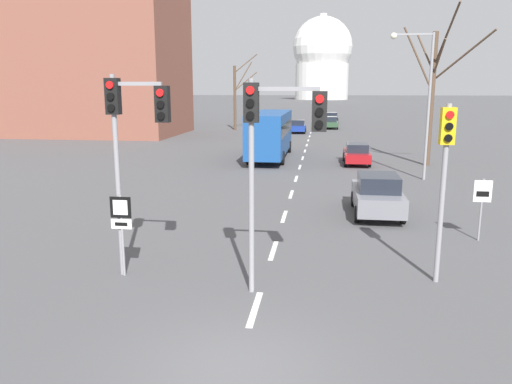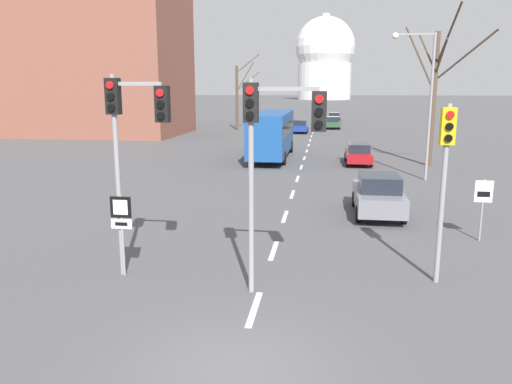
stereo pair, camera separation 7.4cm
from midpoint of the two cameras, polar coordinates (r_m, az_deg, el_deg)
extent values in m
plane|color=#4C4C4F|center=(10.03, -2.61, -19.75)|extent=(800.00, 800.00, 0.00)
cube|color=silver|center=(12.41, -0.30, -13.20)|extent=(0.16, 2.00, 0.01)
cube|color=silver|center=(16.57, 1.88, -6.68)|extent=(0.16, 2.00, 0.01)
cube|color=silver|center=(20.87, 3.14, -2.80)|extent=(0.16, 2.00, 0.01)
cube|color=silver|center=(25.24, 3.96, -0.25)|extent=(0.16, 2.00, 0.01)
cube|color=silver|center=(29.65, 4.54, 1.54)|extent=(0.16, 2.00, 0.01)
cube|color=silver|center=(34.08, 4.97, 2.86)|extent=(0.16, 2.00, 0.01)
cube|color=silver|center=(38.53, 5.30, 3.88)|extent=(0.16, 2.00, 0.01)
cube|color=silver|center=(42.99, 5.56, 4.69)|extent=(0.16, 2.00, 0.01)
cube|color=silver|center=(47.46, 5.78, 5.35)|extent=(0.16, 2.00, 0.01)
cube|color=silver|center=(51.93, 5.95, 5.89)|extent=(0.16, 2.00, 0.01)
cube|color=silver|center=(56.41, 6.10, 6.35)|extent=(0.16, 2.00, 0.01)
cube|color=silver|center=(60.89, 6.23, 6.74)|extent=(0.16, 2.00, 0.01)
cylinder|color=gray|center=(14.33, -15.67, 1.54)|extent=(0.14, 0.14, 5.61)
cube|color=black|center=(14.13, -16.17, 10.46)|extent=(0.36, 0.28, 0.96)
cylinder|color=red|center=(13.97, -16.53, 11.65)|extent=(0.20, 0.06, 0.20)
cylinder|color=black|center=(13.97, -16.45, 10.43)|extent=(0.20, 0.06, 0.20)
cylinder|color=black|center=(13.98, -16.38, 9.21)|extent=(0.20, 0.06, 0.20)
cube|color=gray|center=(13.87, -13.61, 11.94)|extent=(1.36, 0.10, 0.10)
cube|color=black|center=(13.64, -10.79, 9.84)|extent=(0.36, 0.28, 0.96)
cylinder|color=red|center=(13.48, -11.07, 11.07)|extent=(0.20, 0.06, 0.20)
cylinder|color=black|center=(13.48, -11.02, 9.81)|extent=(0.20, 0.06, 0.20)
cylinder|color=black|center=(13.49, -10.97, 8.55)|extent=(0.20, 0.06, 0.20)
cylinder|color=gray|center=(12.58, -0.69, 0.29)|extent=(0.14, 0.14, 5.48)
cube|color=black|center=(12.33, -0.72, 10.17)|extent=(0.36, 0.28, 0.96)
cylinder|color=red|center=(12.16, -0.84, 11.55)|extent=(0.20, 0.06, 0.20)
cylinder|color=black|center=(12.16, -0.84, 10.15)|extent=(0.20, 0.06, 0.20)
cylinder|color=black|center=(12.18, -0.83, 8.75)|extent=(0.20, 0.06, 0.20)
cube|color=gray|center=(12.23, 3.20, 11.69)|extent=(1.66, 0.10, 0.10)
cube|color=black|center=(12.21, 7.10, 9.13)|extent=(0.36, 0.28, 0.96)
cylinder|color=red|center=(12.03, 7.12, 10.51)|extent=(0.20, 0.06, 0.20)
cylinder|color=black|center=(12.04, 7.09, 9.09)|extent=(0.20, 0.06, 0.20)
cylinder|color=black|center=(12.05, 7.05, 7.68)|extent=(0.20, 0.06, 0.20)
cylinder|color=gray|center=(14.21, 20.37, -0.39)|extent=(0.14, 0.14, 4.86)
cube|color=yellow|center=(13.96, 20.91, 7.06)|extent=(0.36, 0.28, 0.96)
cylinder|color=red|center=(13.78, 21.16, 8.23)|extent=(0.20, 0.06, 0.20)
cylinder|color=black|center=(13.80, 21.07, 7.00)|extent=(0.20, 0.06, 0.20)
cylinder|color=black|center=(13.82, 20.98, 5.77)|extent=(0.20, 0.06, 0.20)
cylinder|color=gray|center=(14.59, -15.16, -4.84)|extent=(0.07, 0.07, 2.35)
cube|color=black|center=(14.37, -15.37, -1.70)|extent=(0.60, 0.03, 0.60)
cube|color=white|center=(14.35, -15.40, -1.72)|extent=(0.42, 0.01, 0.42)
cube|color=white|center=(14.48, -15.27, -3.55)|extent=(0.60, 0.03, 0.28)
cube|color=black|center=(14.47, -15.30, -3.57)|extent=(0.36, 0.01, 0.10)
cylinder|color=gray|center=(19.00, 24.21, -1.88)|extent=(0.07, 0.07, 2.20)
cube|color=white|center=(18.85, 24.40, 0.08)|extent=(0.60, 0.03, 0.76)
cube|color=black|center=(18.85, 24.39, -0.21)|extent=(0.42, 0.01, 0.19)
cylinder|color=gray|center=(30.40, 19.05, 9.06)|extent=(0.16, 0.16, 8.30)
cube|color=gray|center=(30.33, 17.51, 16.82)|extent=(2.15, 0.10, 0.10)
sphere|color=#F2EAC6|center=(30.17, 15.40, 16.82)|extent=(0.36, 0.36, 0.36)
cube|color=maroon|center=(35.99, 11.36, 4.13)|extent=(1.71, 4.56, 0.60)
cube|color=#1E232D|center=(35.70, 11.42, 5.01)|extent=(1.46, 2.19, 0.57)
cylinder|color=black|center=(37.39, 9.97, 3.99)|extent=(0.18, 0.62, 0.62)
cylinder|color=black|center=(37.49, 12.44, 3.91)|extent=(0.18, 0.62, 0.62)
cylinder|color=black|center=(34.59, 10.14, 3.37)|extent=(0.18, 0.62, 0.62)
cylinder|color=black|center=(34.70, 12.81, 3.29)|extent=(0.18, 0.62, 0.62)
cube|color=black|center=(79.28, 8.63, 8.28)|extent=(1.88, 3.92, 0.59)
cube|color=#1E232D|center=(79.05, 8.64, 8.73)|extent=(1.60, 1.88, 0.68)
cylinder|color=black|center=(80.50, 7.97, 8.14)|extent=(0.18, 0.67, 0.67)
cylinder|color=black|center=(80.52, 9.25, 8.10)|extent=(0.18, 0.67, 0.67)
cylinder|color=black|center=(78.07, 7.97, 8.03)|extent=(0.18, 0.67, 0.67)
cylinder|color=black|center=(78.10, 9.29, 7.99)|extent=(0.18, 0.67, 0.67)
cube|color=slate|center=(21.64, 13.56, -0.65)|extent=(1.88, 4.50, 0.76)
cube|color=#1E232D|center=(21.28, 13.71, 1.07)|extent=(1.60, 2.16, 0.65)
cylinder|color=black|center=(23.00, 10.97, -0.78)|extent=(0.18, 0.67, 0.67)
cylinder|color=black|center=(23.18, 15.37, -0.89)|extent=(0.18, 0.67, 0.67)
cylinder|color=black|center=(20.29, 11.38, -2.47)|extent=(0.18, 0.67, 0.67)
cylinder|color=black|center=(20.49, 16.37, -2.58)|extent=(0.18, 0.67, 0.67)
cube|color=navy|center=(60.47, 4.80, 7.33)|extent=(1.78, 3.81, 0.64)
cube|color=#1E232D|center=(60.23, 4.80, 7.91)|extent=(1.51, 1.83, 0.62)
cylinder|color=black|center=(61.71, 4.07, 7.13)|extent=(0.18, 0.61, 0.61)
cylinder|color=black|center=(61.63, 5.63, 7.10)|extent=(0.18, 0.61, 0.61)
cylinder|color=black|center=(59.37, 3.92, 6.95)|extent=(0.18, 0.61, 0.61)
cylinder|color=black|center=(59.28, 5.55, 6.91)|extent=(0.18, 0.61, 0.61)
cube|color=#2D4C33|center=(67.65, 8.48, 7.73)|extent=(1.89, 4.42, 0.63)
cube|color=#1E232D|center=(67.39, 8.50, 8.26)|extent=(1.61, 2.12, 0.65)
cylinder|color=black|center=(69.04, 7.71, 7.56)|extent=(0.18, 0.67, 0.67)
cylinder|color=black|center=(69.06, 9.21, 7.52)|extent=(0.18, 0.67, 0.67)
cylinder|color=black|center=(66.30, 7.70, 7.40)|extent=(0.18, 0.67, 0.67)
cylinder|color=black|center=(66.33, 9.26, 7.35)|extent=(0.18, 0.67, 0.67)
cube|color=#19478C|center=(38.02, 1.60, 6.82)|extent=(2.50, 10.80, 3.00)
cube|color=black|center=(37.99, 1.60, 7.39)|extent=(2.52, 10.26, 0.90)
cylinder|color=black|center=(42.05, 0.50, 5.24)|extent=(0.26, 0.96, 0.96)
cylinder|color=black|center=(41.82, 3.78, 5.18)|extent=(0.26, 0.96, 0.96)
cylinder|color=black|center=(35.15, -0.93, 3.96)|extent=(0.26, 0.96, 0.96)
cylinder|color=black|center=(34.87, 2.98, 3.88)|extent=(0.26, 0.96, 0.96)
cylinder|color=brown|center=(64.63, -2.46, 10.66)|extent=(0.34, 0.34, 8.05)
cylinder|color=brown|center=(64.88, -1.50, 13.08)|extent=(2.13, 0.99, 3.61)
cylinder|color=brown|center=(64.78, -1.21, 14.49)|extent=(2.81, 0.84, 2.35)
cylinder|color=brown|center=(65.33, -1.15, 12.58)|extent=(2.51, 2.21, 2.34)
cylinder|color=brown|center=(36.31, 19.34, 9.88)|extent=(0.37, 0.37, 8.93)
cylinder|color=brown|center=(36.59, 17.98, 14.26)|extent=(2.03, 0.99, 4.31)
cylinder|color=brown|center=(35.44, 20.15, 14.23)|extent=(0.33, 2.01, 2.25)
cylinder|color=brown|center=(35.37, 22.66, 14.25)|extent=(2.79, 3.15, 2.91)
cylinder|color=brown|center=(34.86, 20.91, 16.42)|extent=(0.65, 3.50, 3.55)
cylinder|color=brown|center=(38.20, 18.66, 15.01)|extent=(0.53, 3.89, 2.61)
cylinder|color=silver|center=(249.72, 7.51, 12.39)|extent=(25.47, 25.47, 16.98)
sphere|color=silver|center=(250.47, 7.61, 16.11)|extent=(28.30, 28.30, 28.30)
cylinder|color=silver|center=(251.78, 7.69, 19.00)|extent=(3.40, 3.40, 4.95)
cube|color=brown|center=(61.85, -17.73, 18.32)|extent=(18.00, 14.00, 25.78)
camera|label=1|loc=(0.04, -90.15, -0.03)|focal=35.00mm
camera|label=2|loc=(0.04, 89.85, 0.03)|focal=35.00mm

